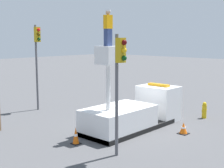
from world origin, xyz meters
The scene contains 8 objects.
ground_plane centered at (0.00, 0.00, 0.00)m, with size 120.00×120.00×0.00m, color #4C4C4F.
bucket_truck centered at (0.45, 0.00, 0.86)m, with size 6.48×2.36×4.57m.
worker centered at (-1.65, 0.00, 5.45)m, with size 0.40×0.26×1.75m.
traffic_light_pole centered at (-3.34, -2.24, 3.63)m, with size 0.34×0.57×5.13m.
traffic_light_across centered at (-0.65, 7.59, 4.12)m, with size 0.34×0.57×5.85m.
fire_hydrant centered at (5.04, -1.94, 0.50)m, with size 0.53×0.29×1.02m.
traffic_cone_rear centered at (-3.58, 0.28, 0.38)m, with size 0.39×0.39×0.80m.
traffic_cone_curbside centered at (1.29, -2.64, 0.29)m, with size 0.51×0.51×0.61m.
Camera 1 is at (-12.83, -10.61, 4.96)m, focal length 50.00 mm.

